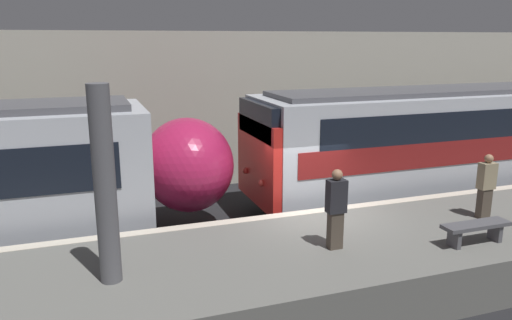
{
  "coord_description": "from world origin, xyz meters",
  "views": [
    {
      "loc": [
        -5.19,
        -10.63,
        5.16
      ],
      "look_at": [
        -1.16,
        0.84,
        2.19
      ],
      "focal_mm": 35.0,
      "sensor_mm": 36.0,
      "label": 1
    }
  ],
  "objects_px": {
    "person_waiting": "(336,207)",
    "platform_bench": "(476,228)",
    "person_walking": "(486,185)",
    "support_pillar_near": "(105,187)"
  },
  "relations": [
    {
      "from": "person_waiting",
      "to": "platform_bench",
      "type": "bearing_deg",
      "value": -14.98
    },
    {
      "from": "person_walking",
      "to": "platform_bench",
      "type": "height_order",
      "value": "person_walking"
    },
    {
      "from": "person_waiting",
      "to": "person_walking",
      "type": "relative_size",
      "value": 1.07
    },
    {
      "from": "platform_bench",
      "to": "person_waiting",
      "type": "bearing_deg",
      "value": 165.02
    },
    {
      "from": "person_waiting",
      "to": "platform_bench",
      "type": "distance_m",
      "value": 2.99
    },
    {
      "from": "platform_bench",
      "to": "person_walking",
      "type": "bearing_deg",
      "value": 41.8
    },
    {
      "from": "person_waiting",
      "to": "support_pillar_near",
      "type": "bearing_deg",
      "value": 179.29
    },
    {
      "from": "person_walking",
      "to": "platform_bench",
      "type": "distance_m",
      "value": 1.83
    },
    {
      "from": "support_pillar_near",
      "to": "person_walking",
      "type": "xyz_separation_m",
      "value": [
        8.51,
        0.36,
        -0.92
      ]
    },
    {
      "from": "person_waiting",
      "to": "platform_bench",
      "type": "height_order",
      "value": "person_waiting"
    }
  ]
}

